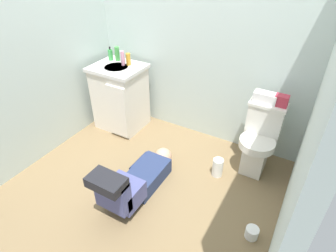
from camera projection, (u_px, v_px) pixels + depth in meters
ground_plane at (150, 180)px, 2.92m from camera, size 3.02×3.06×0.04m
wall_back at (200, 36)px, 3.00m from camera, size 2.68×0.08×2.40m
wall_left at (35, 45)px, 2.77m from camera, size 0.08×2.06×2.40m
wall_right at (323, 113)px, 1.70m from camera, size 0.08×2.06×2.40m
toilet at (259, 139)px, 2.86m from camera, size 0.36×0.46×0.75m
vanity_cabinet at (120, 97)px, 3.52m from camera, size 0.60×0.53×0.82m
faucet at (124, 58)px, 3.37m from camera, size 0.02×0.02×0.10m
person_plumber at (135, 180)px, 2.65m from camera, size 0.39×1.06×0.52m
tissue_box at (265, 97)px, 2.70m from camera, size 0.22×0.11×0.10m
toiletry_bag at (281, 101)px, 2.64m from camera, size 0.12×0.09×0.11m
soap_dispenser at (110, 55)px, 3.42m from camera, size 0.06×0.06×0.17m
bottle_green at (117, 54)px, 3.40m from camera, size 0.06×0.06×0.17m
bottle_clear at (122, 56)px, 3.39m from camera, size 0.05×0.05×0.13m
bottle_pink at (123, 58)px, 3.27m from camera, size 0.04×0.04×0.17m
bottle_amber at (128, 59)px, 3.29m from camera, size 0.05×0.05×0.14m
paper_towel_roll at (218, 167)px, 2.91m from camera, size 0.11×0.11×0.20m
toilet_paper_roll at (252, 233)px, 2.33m from camera, size 0.11×0.11×0.10m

